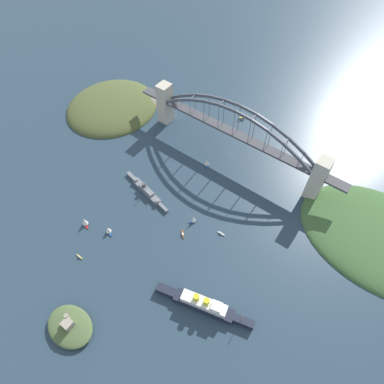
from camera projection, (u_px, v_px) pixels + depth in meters
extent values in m
plane|color=#283D4C|center=(232.00, 154.00, 398.27)|extent=(1400.00, 1400.00, 0.00)
cube|color=beige|center=(318.00, 179.00, 340.74)|extent=(14.21, 16.01, 52.97)
cube|color=beige|center=(165.00, 103.00, 413.60)|extent=(14.21, 16.01, 52.97)
cube|color=#47474C|center=(235.00, 133.00, 372.17)|extent=(186.71, 11.67, 2.40)
cube|color=#47474C|center=(338.00, 184.00, 328.82)|extent=(24.00, 11.67, 2.40)
cube|color=#47474C|center=(153.00, 93.00, 415.53)|extent=(24.00, 11.67, 2.40)
cube|color=#4C515B|center=(311.00, 162.00, 338.19)|extent=(21.09, 1.80, 14.99)
cube|color=#4C515B|center=(296.00, 146.00, 336.52)|extent=(20.80, 1.80, 12.43)
cube|color=#4C515B|center=(281.00, 132.00, 337.02)|extent=(20.44, 1.80, 9.84)
cube|color=#4C515B|center=(265.00, 120.00, 339.70)|extent=(20.04, 1.80, 7.23)
cube|color=#4C515B|center=(249.00, 110.00, 344.56)|extent=(19.61, 1.80, 4.56)
cube|color=#4C515B|center=(233.00, 103.00, 351.58)|extent=(19.61, 1.80, 4.56)
cube|color=#4C515B|center=(217.00, 98.00, 360.79)|extent=(20.04, 1.80, 7.23)
cube|color=#4C515B|center=(203.00, 96.00, 372.17)|extent=(20.44, 1.80, 9.84)
cube|color=#4C515B|center=(189.00, 95.00, 385.72)|extent=(20.80, 1.80, 12.43)
cube|color=#4C515B|center=(176.00, 97.00, 401.45)|extent=(21.09, 1.80, 14.99)
cube|color=#4C515B|center=(307.00, 168.00, 333.11)|extent=(21.09, 1.80, 14.99)
cube|color=#4C515B|center=(292.00, 152.00, 331.44)|extent=(20.80, 1.80, 12.43)
cube|color=#4C515B|center=(276.00, 137.00, 331.95)|extent=(20.44, 1.80, 9.84)
cube|color=#4C515B|center=(260.00, 125.00, 334.62)|extent=(20.04, 1.80, 7.23)
cube|color=#4C515B|center=(243.00, 116.00, 339.48)|extent=(19.61, 1.80, 4.56)
cube|color=#4C515B|center=(227.00, 108.00, 346.51)|extent=(19.61, 1.80, 4.56)
cube|color=#4C515B|center=(212.00, 103.00, 355.71)|extent=(20.04, 1.80, 7.23)
cube|color=#4C515B|center=(197.00, 100.00, 367.09)|extent=(20.44, 1.80, 9.84)
cube|color=#4C515B|center=(183.00, 100.00, 380.64)|extent=(20.80, 1.80, 12.43)
cube|color=#4C515B|center=(170.00, 101.00, 396.37)|extent=(21.09, 1.80, 14.99)
cube|color=#4C515B|center=(316.00, 173.00, 337.03)|extent=(1.40, 10.50, 1.40)
cube|color=#4C515B|center=(286.00, 141.00, 333.69)|extent=(1.40, 10.50, 1.40)
cube|color=#4C515B|center=(254.00, 117.00, 339.05)|extent=(1.40, 10.50, 1.40)
cube|color=#4C515B|center=(222.00, 103.00, 353.10)|extent=(1.40, 10.50, 1.40)
cube|color=#4C515B|center=(193.00, 97.00, 375.86)|extent=(1.40, 10.50, 1.40)
cube|color=#4C515B|center=(167.00, 100.00, 407.31)|extent=(1.40, 10.50, 1.40)
cylinder|color=#4C515B|center=(302.00, 157.00, 341.23)|extent=(0.56, 0.56, 11.09)
cylinder|color=#4C515B|center=(298.00, 163.00, 336.15)|extent=(0.56, 0.56, 11.09)
cylinder|color=#4C515B|center=(286.00, 146.00, 344.45)|extent=(0.56, 0.56, 20.64)
cylinder|color=#4C515B|center=(282.00, 151.00, 339.37)|extent=(0.56, 0.56, 20.64)
cylinder|color=#4C515B|center=(270.00, 135.00, 348.76)|extent=(0.56, 0.56, 27.47)
cylinder|color=#4C515B|center=(265.00, 141.00, 343.68)|extent=(0.56, 0.56, 27.47)
cylinder|color=#4C515B|center=(254.00, 126.00, 354.16)|extent=(0.56, 0.56, 31.56)
cylinder|color=#4C515B|center=(249.00, 132.00, 349.08)|extent=(0.56, 0.56, 31.56)
cylinder|color=#4C515B|center=(239.00, 118.00, 360.64)|extent=(0.56, 0.56, 32.93)
cylinder|color=#4C515B|center=(234.00, 124.00, 355.56)|extent=(0.56, 0.56, 32.93)
cylinder|color=#4C515B|center=(224.00, 112.00, 368.21)|extent=(0.56, 0.56, 31.56)
cylinder|color=#4C515B|center=(218.00, 117.00, 363.13)|extent=(0.56, 0.56, 31.56)
cylinder|color=#4C515B|center=(209.00, 107.00, 376.87)|extent=(0.56, 0.56, 27.47)
cylinder|color=#4C515B|center=(204.00, 111.00, 371.79)|extent=(0.56, 0.56, 27.47)
cylinder|color=#4C515B|center=(195.00, 102.00, 386.62)|extent=(0.56, 0.56, 20.64)
cylinder|color=#4C515B|center=(190.00, 107.00, 381.54)|extent=(0.56, 0.56, 20.64)
cylinder|color=#4C515B|center=(182.00, 100.00, 397.45)|extent=(0.56, 0.56, 11.09)
cylinder|color=#4C515B|center=(177.00, 104.00, 392.37)|extent=(0.56, 0.56, 11.09)
ellipsoid|color=#3D6033|center=(382.00, 240.00, 328.27)|extent=(165.81, 119.30, 19.84)
ellipsoid|color=#4C562D|center=(112.00, 108.00, 449.70)|extent=(116.26, 123.44, 26.96)
ellipsoid|color=#756B5B|center=(144.00, 102.00, 456.64)|extent=(40.69, 37.03, 14.83)
cube|color=#1E2333|center=(204.00, 306.00, 285.82)|extent=(54.07, 24.43, 6.87)
cube|color=#1E2333|center=(244.00, 322.00, 277.78)|extent=(18.65, 10.52, 6.87)
cube|color=#1E2333|center=(166.00, 291.00, 293.86)|extent=(18.97, 11.73, 6.87)
cube|color=white|center=(204.00, 303.00, 280.68)|extent=(40.84, 19.42, 6.02)
cube|color=white|center=(217.00, 306.00, 274.52)|extent=(10.61, 10.46, 3.20)
cylinder|color=yellow|center=(206.00, 302.00, 275.31)|extent=(5.11, 5.11, 6.33)
cylinder|color=yellow|center=(196.00, 298.00, 277.35)|extent=(5.11, 5.11, 6.33)
cylinder|color=tan|center=(242.00, 318.00, 271.56)|extent=(0.50, 0.50, 10.00)
cube|color=slate|center=(147.00, 191.00, 361.85)|extent=(42.63, 15.54, 3.82)
cube|color=slate|center=(163.00, 207.00, 349.18)|extent=(14.38, 6.01, 3.82)
cube|color=slate|center=(132.00, 177.00, 374.51)|extent=(14.51, 6.65, 3.82)
cube|color=slate|center=(146.00, 189.00, 359.03)|extent=(21.75, 9.90, 3.25)
cylinder|color=slate|center=(158.00, 201.00, 350.74)|extent=(5.08, 5.08, 2.20)
cylinder|color=slate|center=(136.00, 179.00, 368.16)|extent=(5.08, 5.08, 2.20)
cylinder|color=slate|center=(146.00, 186.00, 353.75)|extent=(0.60, 0.60, 10.00)
cylinder|color=#4C4C51|center=(144.00, 185.00, 357.88)|extent=(3.99, 3.99, 4.40)
ellipsoid|color=#4C6038|center=(70.00, 326.00, 275.59)|extent=(42.03, 31.63, 6.89)
cube|color=#9E937F|center=(68.00, 324.00, 270.72)|extent=(8.00, 8.00, 8.08)
cylinder|color=gray|center=(67.00, 317.00, 273.73)|extent=(3.60, 3.60, 8.89)
cylinder|color=#B7B7B2|center=(243.00, 118.00, 436.46)|extent=(5.58, 3.91, 0.90)
cylinder|color=#B7B7B2|center=(241.00, 118.00, 435.83)|extent=(5.58, 3.91, 0.90)
cylinder|color=black|center=(243.00, 117.00, 435.58)|extent=(0.14, 0.14, 1.30)
cylinder|color=black|center=(241.00, 118.00, 434.95)|extent=(0.14, 0.14, 1.30)
ellipsoid|color=gold|center=(242.00, 117.00, 434.16)|extent=(7.92, 5.66, 1.48)
cylinder|color=black|center=(243.00, 118.00, 432.03)|extent=(1.42, 1.61, 1.40)
cube|color=gold|center=(243.00, 117.00, 433.07)|extent=(6.84, 9.65, 0.20)
cube|color=gold|center=(241.00, 115.00, 436.12)|extent=(2.98, 3.90, 0.12)
cube|color=black|center=(241.00, 114.00, 435.05)|extent=(1.00, 0.68, 1.50)
cube|color=#234C8C|center=(109.00, 233.00, 332.46)|extent=(6.52, 4.84, 1.09)
cube|color=#234C8C|center=(111.00, 236.00, 330.45)|extent=(2.30, 1.93, 1.09)
cube|color=#234C8C|center=(108.00, 230.00, 334.47)|extent=(2.39, 2.17, 1.09)
cylinder|color=tan|center=(109.00, 231.00, 328.37)|extent=(0.16, 0.16, 8.56)
cone|color=white|center=(108.00, 230.00, 329.59)|extent=(6.98, 6.98, 6.85)
cube|color=gold|center=(79.00, 257.00, 316.68)|extent=(4.94, 1.58, 1.11)
cube|color=gold|center=(77.00, 255.00, 317.89)|extent=(1.65, 0.85, 1.11)
cube|color=gold|center=(82.00, 259.00, 315.47)|extent=(1.65, 1.02, 1.11)
cube|color=beige|center=(80.00, 257.00, 315.61)|extent=(2.48, 1.24, 0.99)
cube|color=brown|center=(183.00, 234.00, 331.57)|extent=(5.78, 5.78, 1.12)
cube|color=brown|center=(182.00, 231.00, 333.96)|extent=(2.26, 2.26, 1.12)
cube|color=brown|center=(183.00, 237.00, 329.18)|extent=(2.43, 2.43, 1.12)
cube|color=beige|center=(183.00, 234.00, 330.27)|extent=(3.35, 3.35, 1.00)
cube|color=#B2231E|center=(86.00, 225.00, 338.00)|extent=(6.95, 5.29, 0.95)
cube|color=#B2231E|center=(87.00, 228.00, 335.75)|extent=(2.46, 2.07, 0.95)
cube|color=#B2231E|center=(85.00, 222.00, 340.24)|extent=(2.57, 2.30, 0.95)
cylinder|color=tan|center=(85.00, 222.00, 333.35)|extent=(0.16, 0.16, 10.01)
cone|color=white|center=(84.00, 221.00, 334.73)|extent=(7.70, 7.70, 8.01)
cube|color=#234C8C|center=(207.00, 165.00, 386.47)|extent=(6.40, 6.73, 1.04)
cube|color=#234C8C|center=(207.00, 168.00, 383.83)|extent=(2.37, 2.46, 1.04)
cube|color=#234C8C|center=(206.00, 163.00, 389.10)|extent=(2.56, 2.62, 1.04)
cylinder|color=tan|center=(207.00, 163.00, 382.22)|extent=(0.16, 0.16, 8.78)
cone|color=silver|center=(207.00, 162.00, 383.73)|extent=(8.49, 8.49, 7.02)
cube|color=silver|center=(221.00, 234.00, 331.80)|extent=(4.87, 1.70, 1.19)
cube|color=silver|center=(224.00, 235.00, 330.70)|extent=(1.64, 0.89, 1.19)
cube|color=silver|center=(218.00, 232.00, 332.90)|extent=(1.64, 1.06, 1.19)
cube|color=beige|center=(221.00, 233.00, 331.13)|extent=(2.45, 1.30, 1.01)
cube|color=#234C8C|center=(192.00, 221.00, 340.58)|extent=(4.88, 5.69, 0.86)
cube|color=#234C8C|center=(189.00, 222.00, 339.85)|extent=(1.87, 2.05, 0.86)
cube|color=#234C8C|center=(196.00, 220.00, 341.30)|extent=(2.05, 2.17, 0.86)
cylinder|color=tan|center=(192.00, 219.00, 336.40)|extent=(0.16, 0.16, 9.40)
cone|color=white|center=(193.00, 219.00, 337.09)|extent=(6.57, 6.57, 7.52)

